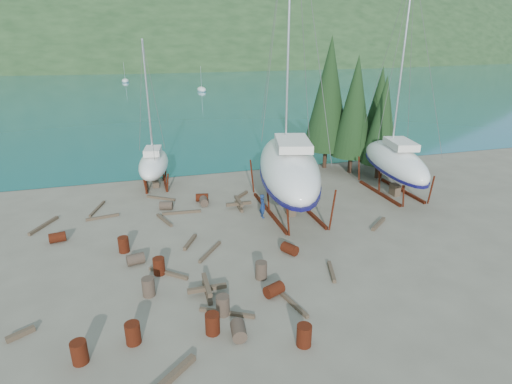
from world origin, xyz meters
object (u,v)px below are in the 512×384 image
object	(u,v)px
large_sailboat_near	(289,166)
large_sailboat_far	(395,161)
small_sailboat_shore	(154,163)
worker	(263,206)

from	to	relation	value
large_sailboat_near	large_sailboat_far	xyz separation A→B (m)	(8.92, 1.13, -0.63)
large_sailboat_far	small_sailboat_shore	world-z (taller)	large_sailboat_far
large_sailboat_near	worker	xyz separation A→B (m)	(-1.94, -0.51, -2.41)
small_sailboat_shore	worker	distance (m)	10.75
large_sailboat_far	small_sailboat_shore	bearing A→B (deg)	171.16
large_sailboat_near	worker	size ratio (longest dim) A/B	12.35
large_sailboat_far	worker	bearing A→B (deg)	-158.50
small_sailboat_shore	worker	bearing A→B (deg)	-44.03
large_sailboat_near	large_sailboat_far	distance (m)	9.01
small_sailboat_shore	worker	world-z (taller)	small_sailboat_shore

